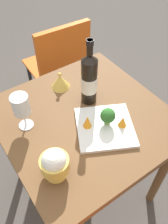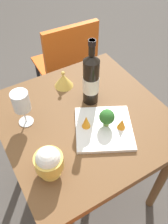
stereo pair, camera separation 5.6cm
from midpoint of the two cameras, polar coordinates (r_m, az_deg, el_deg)
ground_plane at (r=1.76m, az=0.96°, el=-17.48°), size 8.00×8.00×0.00m
dining_table at (r=1.20m, az=1.34°, el=-4.47°), size 0.76×0.76×0.75m
chair_by_wall at (r=1.82m, az=-3.00°, el=11.88°), size 0.42×0.42×0.85m
wine_bottle at (r=1.10m, az=3.15°, el=7.75°), size 0.08×0.08×0.34m
wine_glass at (r=1.03m, az=-13.39°, el=2.27°), size 0.08×0.08×0.18m
rice_bowl at (r=0.90m, az=-6.63°, el=-11.83°), size 0.11×0.11×0.14m
rice_bowl_lid at (r=1.25m, az=-3.65°, el=7.61°), size 0.10×0.10×0.09m
serving_plate at (r=1.07m, az=6.26°, el=-3.93°), size 0.34×0.34×0.02m
broccoli_floret at (r=1.04m, az=7.05°, el=-1.28°), size 0.07×0.07×0.09m
carrot_garnish_left at (r=1.05m, az=10.55°, el=-2.80°), size 0.04×0.04×0.05m
carrot_garnish_right at (r=1.04m, az=2.08°, el=-2.35°), size 0.04×0.04×0.06m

